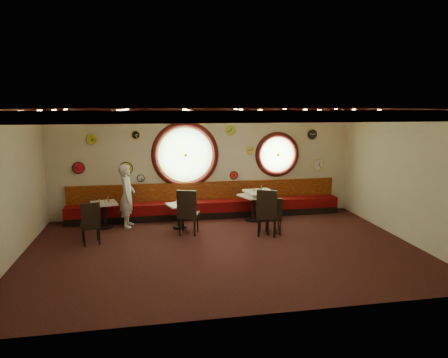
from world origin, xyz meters
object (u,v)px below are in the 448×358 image
(table_a, at_px, (105,212))
(condiment_a_salt, at_px, (99,200))
(condiment_b_pepper, at_px, (178,202))
(condiment_c_pepper, at_px, (254,194))
(chair_d, at_px, (274,213))
(chair_b, at_px, (188,209))
(condiment_c_bottle, at_px, (255,192))
(condiment_a_bottle, at_px, (108,199))
(condiment_d_bottle, at_px, (261,188))
(condiment_d_salt, at_px, (254,189))
(waiter, at_px, (127,196))
(condiment_a_pepper, at_px, (105,201))
(chair_c, at_px, (267,210))
(table_c, at_px, (253,204))
(table_d, at_px, (259,202))
(condiment_d_pepper, at_px, (260,190))
(condiment_b_bottle, at_px, (184,201))
(table_b, at_px, (179,213))
(condiment_c_salt, at_px, (252,193))
(chair_a, at_px, (91,221))

(table_a, bearing_deg, condiment_a_salt, 160.99)
(condiment_b_pepper, height_order, condiment_c_pepper, condiment_c_pepper)
(chair_d, relative_size, condiment_b_pepper, 5.36)
(chair_b, bearing_deg, condiment_c_bottle, 44.03)
(condiment_a_bottle, distance_m, condiment_d_bottle, 4.27)
(condiment_d_salt, height_order, condiment_a_bottle, condiment_d_salt)
(condiment_d_bottle, bearing_deg, waiter, -179.48)
(chair_b, xyz_separation_m, condiment_d_salt, (2.00, 1.02, 0.23))
(condiment_a_pepper, xyz_separation_m, condiment_a_bottle, (0.08, 0.08, 0.04))
(condiment_d_salt, bearing_deg, condiment_a_pepper, -179.38)
(condiment_a_salt, height_order, condiment_a_bottle, condiment_a_bottle)
(table_a, distance_m, waiter, 0.74)
(chair_c, distance_m, condiment_b_pepper, 2.43)
(table_c, xyz_separation_m, table_d, (0.19, 0.03, 0.06))
(condiment_a_salt, relative_size, condiment_a_bottle, 0.57)
(table_c, distance_m, condiment_a_bottle, 4.03)
(table_c, height_order, table_d, table_d)
(condiment_a_bottle, bearing_deg, condiment_a_pepper, -135.58)
(table_c, distance_m, condiment_d_bottle, 0.53)
(chair_b, distance_m, condiment_d_pepper, 2.33)
(table_c, relative_size, condiment_b_bottle, 5.26)
(table_b, xyz_separation_m, condiment_a_salt, (-2.11, 0.40, 0.34))
(condiment_c_bottle, bearing_deg, condiment_d_bottle, 9.20)
(condiment_b_bottle, bearing_deg, condiment_a_salt, 170.34)
(chair_d, bearing_deg, condiment_b_pepper, 167.13)
(condiment_c_pepper, xyz_separation_m, condiment_d_bottle, (0.26, 0.16, 0.13))
(condiment_a_bottle, bearing_deg, table_d, -0.80)
(condiment_c_salt, distance_m, condiment_d_pepper, 0.25)
(table_b, distance_m, condiment_d_bottle, 2.48)
(table_b, bearing_deg, condiment_d_salt, 9.52)
(condiment_c_salt, xyz_separation_m, condiment_d_pepper, (0.20, -0.11, 0.10))
(condiment_d_salt, xyz_separation_m, condiment_a_bottle, (-4.05, 0.03, -0.11))
(condiment_b_bottle, bearing_deg, condiment_c_bottle, 9.48)
(chair_d, relative_size, waiter, 0.35)
(table_d, height_order, waiter, waiter)
(chair_a, distance_m, condiment_d_pepper, 4.64)
(table_a, xyz_separation_m, condiment_a_bottle, (0.11, 0.04, 0.35))
(condiment_c_pepper, distance_m, waiter, 3.51)
(table_a, height_order, condiment_a_bottle, condiment_a_bottle)
(chair_b, height_order, condiment_c_bottle, chair_b)
(chair_c, bearing_deg, condiment_d_salt, 109.02)
(table_d, distance_m, condiment_a_pepper, 4.29)
(chair_c, height_order, condiment_a_bottle, chair_c)
(condiment_c_bottle, bearing_deg, condiment_c_salt, 176.35)
(chair_b, bearing_deg, table_b, 122.11)
(chair_c, height_order, condiment_c_pepper, chair_c)
(condiment_d_salt, bearing_deg, condiment_d_pepper, -39.62)
(chair_b, relative_size, condiment_d_pepper, 7.13)
(condiment_a_bottle, bearing_deg, table_b, -12.01)
(condiment_a_salt, height_order, condiment_c_salt, condiment_c_salt)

